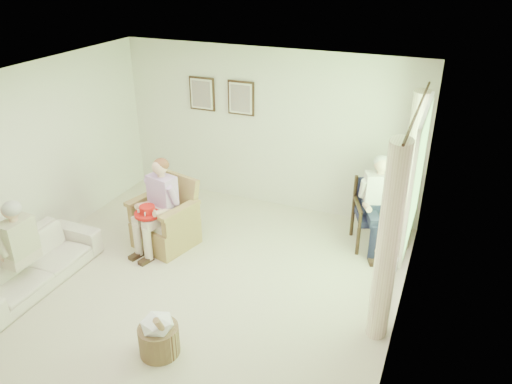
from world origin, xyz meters
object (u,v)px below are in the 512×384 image
person_sofa (14,244)px  red_hat (148,212)px  wicker_armchair (167,224)px  person_wicker (159,200)px  hatbox (159,334)px  person_dark (378,198)px  wood_armchair (378,210)px  sofa (31,265)px

person_sofa → red_hat: size_ratio=3.35×
wicker_armchair → person_wicker: person_wicker is taller
person_sofa → hatbox: person_sofa is taller
wicker_armchair → person_sofa: bearing=-108.8°
person_dark → wicker_armchair: bearing=179.2°
wicker_armchair → wood_armchair: size_ratio=1.05×
sofa → person_sofa: person_sofa is taller
person_dark → hatbox: size_ratio=2.13×
person_wicker → red_hat: size_ratio=3.63×
person_dark → sofa: bearing=-168.2°
person_wicker → hatbox: size_ratio=2.09×
wood_armchair → person_wicker: 3.12m
person_wicker → hatbox: (1.10, -1.81, -0.53)m
person_wicker → hatbox: 2.18m
wicker_armchair → person_wicker: (-0.00, -0.13, 0.46)m
wicker_armchair → red_hat: bearing=-86.6°
person_wicker → hatbox: person_wicker is taller
sofa → person_dark: 4.69m
person_wicker → person_sofa: size_ratio=1.08×
wood_armchair → person_sofa: size_ratio=0.78×
person_dark → wood_armchair: bearing=68.6°
wicker_armchair → person_sofa: person_sofa is taller
person_wicker → red_hat: 0.23m
wood_armchair → sofa: bearing=-166.6°
person_wicker → person_sofa: bearing=-111.0°
person_dark → hatbox: (-1.71, -3.00, -0.55)m
red_hat → person_wicker: bearing=72.0°
sofa → person_dark: size_ratio=1.39×
person_dark → hatbox: bearing=-141.1°
red_hat → wicker_armchair: bearing=79.0°
sofa → person_sofa: 0.45m
person_sofa → red_hat: (1.03, 1.34, -0.01)m
sofa → person_wicker: size_ratio=1.42×
sofa → hatbox: 2.23m
hatbox → person_wicker: bearing=121.2°
sofa → red_hat: 1.60m
person_sofa → sofa: bearing=-178.1°
wicker_armchair → sofa: 1.85m
sofa → person_dark: person_dark is taller
wood_armchair → sofa: (-3.90, -2.71, -0.25)m
sofa → hatbox: bearing=-101.7°
person_wicker → red_hat: bearing=-93.6°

